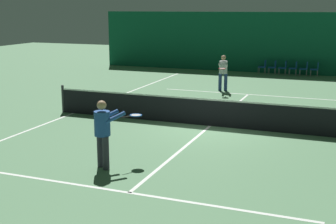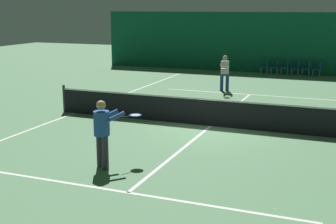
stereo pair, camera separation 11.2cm
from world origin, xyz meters
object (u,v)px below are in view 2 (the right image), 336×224
tennis_net (211,112)px  courtside_chair_4 (307,68)px  player_near (103,129)px  courtside_chair_3 (297,67)px  courtside_chair_5 (318,68)px  player_far (225,70)px  courtside_chair_1 (276,66)px  courtside_chair_2 (286,67)px  courtside_chair_0 (265,66)px

tennis_net → courtside_chair_4: (1.88, 13.63, -0.03)m
courtside_chair_4 → player_near: bearing=-9.7°
courtside_chair_3 → courtside_chair_5: 1.23m
player_far → courtside_chair_1: player_far is taller
courtside_chair_5 → tennis_net: bearing=-10.4°
tennis_net → courtside_chair_4: size_ratio=14.29×
courtside_chair_1 → courtside_chair_5: 2.47m
tennis_net → player_far: player_far is taller
player_near → courtside_chair_2: 18.86m
courtside_chair_1 → tennis_net: bearing=-0.1°
courtside_chair_0 → player_far: bearing=-6.6°
player_far → courtside_chair_3: size_ratio=2.07×
courtside_chair_5 → courtside_chair_4: bearing=-90.0°
tennis_net → courtside_chair_1: 13.63m
player_near → tennis_net: bearing=16.1°
tennis_net → player_near: 5.31m
tennis_net → courtside_chair_5: (2.50, 13.63, -0.03)m
tennis_net → player_far: size_ratio=6.90×
player_far → courtside_chair_0: (0.78, 6.76, -0.53)m
player_near → courtside_chair_3: 18.94m
tennis_net → courtside_chair_3: (1.27, 13.63, -0.03)m
courtside_chair_0 → player_near: bearing=-2.2°
tennis_net → courtside_chair_1: (0.03, 13.63, -0.03)m
courtside_chair_2 → courtside_chair_4: bearing=90.0°
tennis_net → player_near: bearing=-104.3°
player_near → courtside_chair_0: bearing=28.2°
player_near → courtside_chair_1: size_ratio=2.10×
courtside_chair_2 → tennis_net: bearing=-2.7°
courtside_chair_1 → courtside_chair_4: 1.85m
player_far → courtside_chair_1: 6.92m
player_far → courtside_chair_5: 7.80m
player_far → tennis_net: bearing=-0.4°
player_near → courtside_chair_0: (0.73, 18.76, -0.54)m
player_near → courtside_chair_2: size_ratio=2.10×
courtside_chair_1 → courtside_chair_2: (0.62, 0.00, 0.00)m
player_near → courtside_chair_1: 18.81m
courtside_chair_1 → courtside_chair_4: bearing=90.0°
courtside_chair_0 → courtside_chair_2: bearing=90.0°
tennis_net → courtside_chair_5: bearing=79.6°
player_near → courtside_chair_1: bearing=26.3°
courtside_chair_1 → courtside_chair_3: (1.23, 0.00, 0.00)m
courtside_chair_0 → courtside_chair_1: (0.62, 0.00, 0.00)m
courtside_chair_3 → courtside_chair_4: (0.62, 0.00, 0.00)m
courtside_chair_0 → courtside_chair_2: (1.23, 0.00, 0.00)m
tennis_net → courtside_chair_0: 13.64m
courtside_chair_0 → courtside_chair_5: 3.09m
player_far → courtside_chair_3: bearing=147.1°
player_near → courtside_chair_2: bearing=24.5°
player_near → courtside_chair_4: player_near is taller
courtside_chair_2 → courtside_chair_1: bearing=-90.0°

